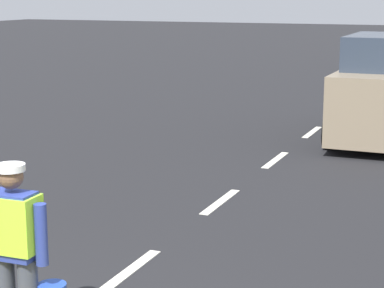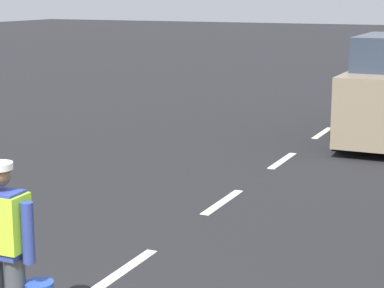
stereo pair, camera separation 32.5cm
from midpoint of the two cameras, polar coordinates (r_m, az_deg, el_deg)
ground_plane at (r=25.53m, az=13.95°, el=4.57°), size 96.00×96.00×0.00m
road_worker at (r=6.58m, az=-15.10°, el=-7.84°), size 0.76×0.39×1.67m
car_outgoing_ahead at (r=15.81m, az=14.36°, el=4.06°), size 1.87×4.40×2.25m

